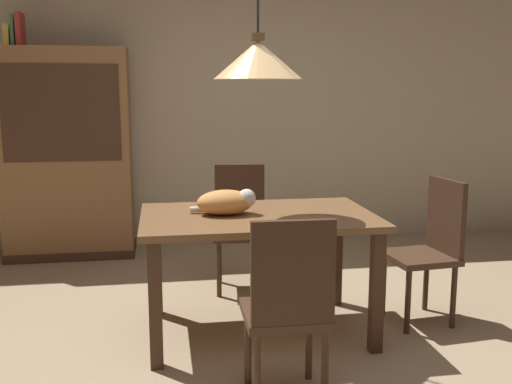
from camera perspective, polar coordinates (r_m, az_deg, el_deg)
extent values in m
plane|color=tan|center=(3.45, 1.79, -15.69)|extent=(10.00, 10.00, 0.00)
cube|color=beige|center=(5.73, -3.25, 9.51)|extent=(6.40, 0.10, 2.90)
cube|color=brown|center=(3.54, 0.18, -2.47)|extent=(1.40, 0.90, 0.04)
cube|color=#472D1E|center=(3.23, -9.76, -10.80)|extent=(0.07, 0.07, 0.71)
cube|color=#472D1E|center=(3.44, 11.65, -9.56)|extent=(0.07, 0.07, 0.71)
cube|color=#472D1E|center=(3.97, -9.68, -6.84)|extent=(0.07, 0.07, 0.71)
cube|color=#472D1E|center=(4.14, 7.82, -6.08)|extent=(0.07, 0.07, 0.71)
cube|color=#472D1E|center=(3.92, 15.58, -6.13)|extent=(0.44, 0.44, 0.04)
cube|color=#40291B|center=(3.96, 17.99, -2.25)|extent=(0.08, 0.38, 0.48)
cylinder|color=#472D1E|center=(4.05, 12.29, -8.84)|extent=(0.04, 0.04, 0.41)
cylinder|color=#472D1E|center=(3.78, 14.55, -10.27)|extent=(0.04, 0.04, 0.41)
cylinder|color=#472D1E|center=(4.20, 16.21, -8.31)|extent=(0.04, 0.04, 0.41)
cylinder|color=#472D1E|center=(3.95, 18.65, -9.63)|extent=(0.04, 0.04, 0.41)
cube|color=#472D1E|center=(2.88, 2.83, -11.72)|extent=(0.41, 0.41, 0.04)
cube|color=#40291B|center=(2.62, 3.64, -7.87)|extent=(0.38, 0.04, 0.48)
cylinder|color=#472D1E|center=(3.14, 5.18, -14.28)|extent=(0.04, 0.04, 0.41)
cylinder|color=#472D1E|center=(3.09, -0.80, -14.68)|extent=(0.04, 0.04, 0.41)
cylinder|color=#472D1E|center=(2.86, 6.72, -16.85)|extent=(0.04, 0.04, 0.41)
cylinder|color=#472D1E|center=(2.80, 0.08, -17.38)|extent=(0.04, 0.04, 0.41)
cube|color=#472D1E|center=(4.38, -1.53, -4.08)|extent=(0.44, 0.44, 0.04)
cube|color=#40291B|center=(4.50, -1.60, -0.32)|extent=(0.38, 0.08, 0.48)
cylinder|color=#472D1E|center=(4.29, -3.62, -7.54)|extent=(0.04, 0.04, 0.41)
cylinder|color=#472D1E|center=(4.30, 0.69, -7.49)|extent=(0.04, 0.04, 0.41)
cylinder|color=#472D1E|center=(4.60, -3.57, -6.34)|extent=(0.04, 0.04, 0.41)
cylinder|color=#472D1E|center=(4.60, 0.44, -6.30)|extent=(0.04, 0.04, 0.41)
ellipsoid|color=#E59951|center=(3.52, -3.02, -1.00)|extent=(0.35, 0.23, 0.15)
sphere|color=white|center=(3.51, -0.92, -0.59)|extent=(0.11, 0.11, 0.11)
cylinder|color=white|center=(3.57, -5.02, -1.67)|extent=(0.18, 0.04, 0.04)
cone|color=#E5B775|center=(3.47, 0.19, 12.72)|extent=(0.52, 0.52, 0.22)
cylinder|color=#513D23|center=(3.47, 0.19, 14.86)|extent=(0.08, 0.08, 0.04)
cube|color=olive|center=(5.46, -17.86, 3.51)|extent=(1.10, 0.44, 1.85)
cube|color=#472D1E|center=(5.22, -18.44, 7.27)|extent=(0.97, 0.01, 0.81)
cube|color=#472D1E|center=(5.63, -17.38, -5.48)|extent=(1.12, 0.45, 0.08)
cube|color=gold|center=(5.53, -22.95, 13.82)|extent=(0.04, 0.20, 0.18)
cube|color=#427A4C|center=(5.53, -22.44, 14.28)|extent=(0.03, 0.20, 0.26)
cube|color=#B73833|center=(5.52, -21.94, 14.43)|extent=(0.04, 0.22, 0.28)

